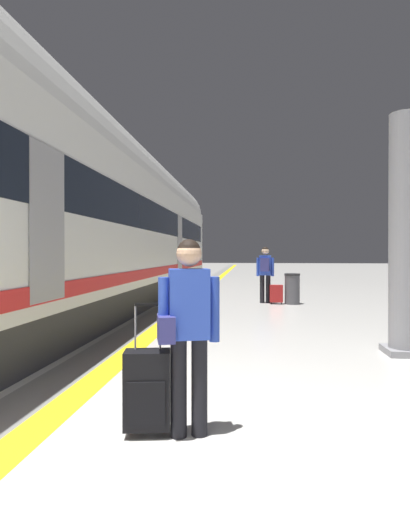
# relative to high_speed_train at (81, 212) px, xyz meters

# --- Properties ---
(safety_line_strip) EXTENTS (0.36, 80.00, 0.01)m
(safety_line_strip) POSITION_rel_high_speed_train_xyz_m (2.21, 2.63, -2.50)
(safety_line_strip) COLOR yellow
(safety_line_strip) RESTS_ON ground
(tactile_edge_band) EXTENTS (0.72, 80.00, 0.01)m
(tactile_edge_band) POSITION_rel_high_speed_train_xyz_m (1.83, 2.63, -2.50)
(tactile_edge_band) COLOR slate
(tactile_edge_band) RESTS_ON ground
(high_speed_train) EXTENTS (2.94, 29.12, 4.97)m
(high_speed_train) POSITION_rel_high_speed_train_xyz_m (0.00, 0.00, 0.00)
(high_speed_train) COLOR #38383D
(high_speed_train) RESTS_ON ground
(traveller_foreground) EXTENTS (0.53, 0.36, 1.63)m
(traveller_foreground) POSITION_rel_high_speed_train_xyz_m (3.53, -6.13, -1.56)
(traveller_foreground) COLOR black
(traveller_foreground) RESTS_ON ground
(rolling_suitcase_foreground) EXTENTS (0.41, 0.29, 1.10)m
(rolling_suitcase_foreground) POSITION_rel_high_speed_train_xyz_m (3.20, -6.15, -2.12)
(rolling_suitcase_foreground) COLOR black
(rolling_suitcase_foreground) RESTS_ON ground
(passenger_near) EXTENTS (0.53, 0.35, 1.71)m
(passenger_near) POSITION_rel_high_speed_train_xyz_m (4.51, 3.01, -1.49)
(passenger_near) COLOR black
(passenger_near) RESTS_ON ground
(suitcase_near) EXTENTS (0.38, 0.24, 0.57)m
(suitcase_near) POSITION_rel_high_speed_train_xyz_m (4.83, 2.81, -2.19)
(suitcase_near) COLOR #A51E1E
(suitcase_near) RESTS_ON ground
(platform_pillar) EXTENTS (0.56, 0.56, 3.60)m
(platform_pillar) POSITION_rel_high_speed_train_xyz_m (6.34, -3.08, -0.78)
(platform_pillar) COLOR gray
(platform_pillar) RESTS_ON ground
(waste_bin) EXTENTS (0.46, 0.46, 0.91)m
(waste_bin) POSITION_rel_high_speed_train_xyz_m (5.30, 2.85, -2.04)
(waste_bin) COLOR #4C4C51
(waste_bin) RESTS_ON ground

